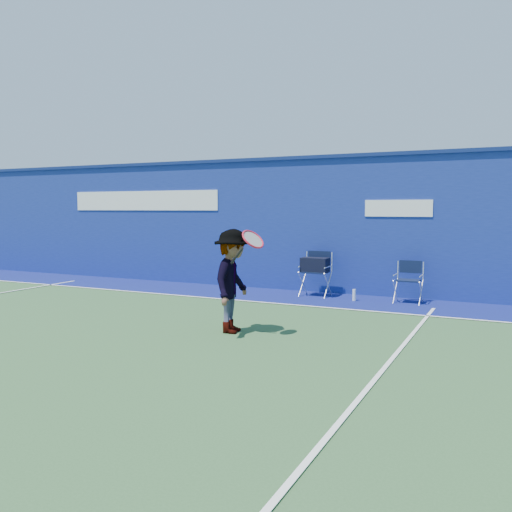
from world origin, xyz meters
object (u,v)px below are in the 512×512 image
at_px(water_bottle, 354,295).
at_px(tennis_player, 233,281).
at_px(directors_chair_left, 315,278).
at_px(directors_chair_right, 408,290).

height_order(water_bottle, tennis_player, tennis_player).
bearing_deg(directors_chair_left, water_bottle, -15.80).
bearing_deg(directors_chair_left, tennis_player, -89.78).
distance_m(directors_chair_left, water_bottle, 1.01).
distance_m(directors_chair_right, water_bottle, 1.08).
xyz_separation_m(directors_chair_right, tennis_player, (-1.96, -3.80, 0.53)).
height_order(directors_chair_left, tennis_player, tennis_player).
distance_m(directors_chair_left, tennis_player, 3.84).
bearing_deg(water_bottle, directors_chair_left, 164.20).
bearing_deg(tennis_player, directors_chair_right, 62.73).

